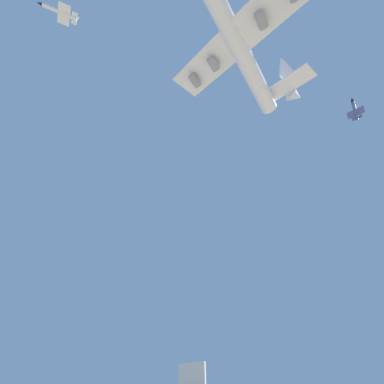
{
  "coord_description": "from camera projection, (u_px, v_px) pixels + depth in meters",
  "views": [
    {
      "loc": [
        -27.67,
        70.73,
        4.24
      ],
      "look_at": [
        -15.83,
        14.55,
        54.28
      ],
      "focal_mm": 25.87,
      "sensor_mm": 36.0,
      "label": 1
    }
  ],
  "objects": [
    {
      "name": "carrier_jet",
      "position": [
        235.0,
        37.0,
        94.01
      ],
      "size": [
        55.8,
        65.64,
        23.89
      ],
      "rotation": [
        -0.3,
        0.0,
        0.9
      ],
      "color": "white"
    },
    {
      "name": "chase_jet_lead",
      "position": [
        355.0,
        110.0,
        140.98
      ],
      "size": [
        9.08,
        15.06,
        4.0
      ],
      "rotation": [
        0.0,
        0.0,
        1.18
      ],
      "color": "#38478C"
    },
    {
      "name": "chase_jet_left_wing",
      "position": [
        60.0,
        12.0,
        110.56
      ],
      "size": [
        14.02,
        11.31,
        4.0
      ],
      "rotation": [
        0.0,
        0.0,
        0.62
      ],
      "color": "silver"
    }
  ]
}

